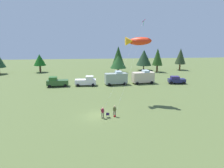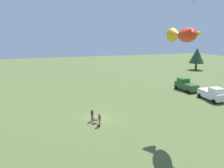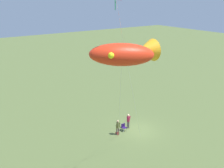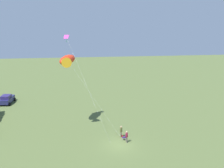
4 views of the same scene
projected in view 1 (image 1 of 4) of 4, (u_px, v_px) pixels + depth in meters
name	position (u px, v px, depth m)	size (l,w,h in m)	color
ground_plane	(98.00, 116.00, 33.36)	(160.00, 160.00, 0.00)	#536334
person_kite_flyer	(115.00, 110.00, 32.83)	(0.53, 0.38, 1.74)	brown
folding_chair	(108.00, 115.00, 32.51)	(0.51, 0.51, 0.82)	#24124A
person_spectator	(103.00, 112.00, 32.15)	(0.58, 0.40, 1.74)	#57504A
backpack_on_grass	(115.00, 116.00, 32.91)	(0.32, 0.22, 0.22)	red
truck_green_flatbed	(57.00, 82.00, 51.83)	(5.11, 2.65, 2.34)	#32592B
truck_white_pickup	(86.00, 81.00, 52.75)	(5.04, 2.50, 2.34)	white
van_motorhome_grey	(116.00, 78.00, 53.69)	(5.65, 3.21, 3.34)	#93A294
van_camper_beige	(143.00, 77.00, 55.11)	(5.65, 3.20, 3.34)	beige
car_navy_hatch	(176.00, 80.00, 54.96)	(4.35, 2.54, 1.89)	navy
treeline_distant	(112.00, 58.00, 71.36)	(63.59, 9.80, 8.46)	#4E391A
kite_large_fish	(137.00, 41.00, 38.59)	(7.57, 9.29, 11.78)	red
kite_diamond_rainbow	(141.00, 26.00, 37.76)	(8.04, 6.49, 14.75)	#D031A0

